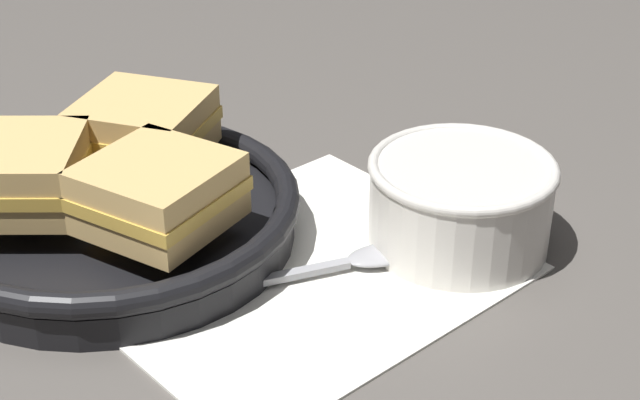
# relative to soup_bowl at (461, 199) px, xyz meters

# --- Properties ---
(ground_plane) EXTENTS (4.00, 4.00, 0.00)m
(ground_plane) POSITION_rel_soup_bowl_xyz_m (-0.07, 0.03, -0.04)
(ground_plane) COLOR #56514C
(napkin) EXTENTS (0.31, 0.27, 0.00)m
(napkin) POSITION_rel_soup_bowl_xyz_m (-0.12, 0.03, -0.04)
(napkin) COLOR white
(napkin) RESTS_ON ground_plane
(soup_bowl) EXTENTS (0.14, 0.14, 0.07)m
(soup_bowl) POSITION_rel_soup_bowl_xyz_m (0.00, 0.00, 0.00)
(soup_bowl) COLOR silver
(soup_bowl) RESTS_ON ground_plane
(spoon) EXTENTS (0.17, 0.06, 0.01)m
(spoon) POSITION_rel_soup_bowl_xyz_m (-0.08, 0.02, -0.03)
(spoon) COLOR #9E9EA3
(spoon) RESTS_ON napkin
(skillet) EXTENTS (0.29, 0.35, 0.04)m
(skillet) POSITION_rel_soup_bowl_xyz_m (-0.21, 0.15, -0.02)
(skillet) COLOR black
(skillet) RESTS_ON ground_plane
(sandwich_near_left) EXTENTS (0.13, 0.13, 0.05)m
(sandwich_near_left) POSITION_rel_soup_bowl_xyz_m (-0.26, 0.17, 0.03)
(sandwich_near_left) COLOR #DBB26B
(sandwich_near_left) RESTS_ON skillet
(sandwich_near_right) EXTENTS (0.12, 0.12, 0.05)m
(sandwich_near_right) POSITION_rel_soup_bowl_xyz_m (-0.19, 0.09, 0.03)
(sandwich_near_right) COLOR #DBB26B
(sandwich_near_right) RESTS_ON skillet
(sandwich_far_left) EXTENTS (0.13, 0.13, 0.05)m
(sandwich_far_left) POSITION_rel_soup_bowl_xyz_m (-0.16, 0.19, 0.03)
(sandwich_far_left) COLOR #DBB26B
(sandwich_far_left) RESTS_ON skillet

